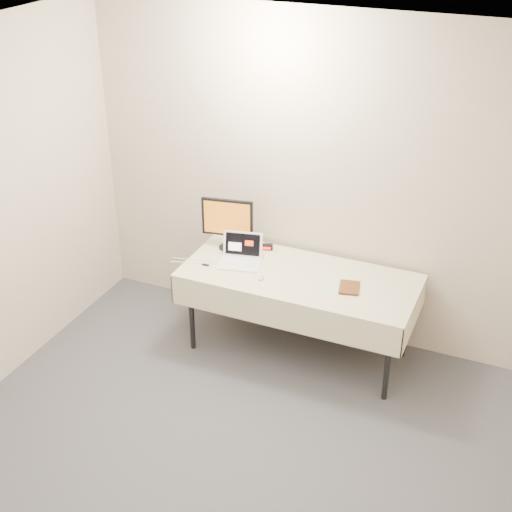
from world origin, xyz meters
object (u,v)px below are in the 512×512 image
at_px(laptop, 241,256).
at_px(book, 340,276).
at_px(table, 299,282).
at_px(monitor, 227,220).

relative_size(laptop, book, 1.86).
bearing_deg(book, laptop, 162.78).
bearing_deg(book, table, 158.05).
bearing_deg(monitor, laptop, -50.99).
relative_size(table, book, 9.25).
distance_m(laptop, book, 0.86).
xyz_separation_m(table, book, (0.35, -0.06, 0.16)).
relative_size(monitor, book, 2.22).
bearing_deg(laptop, monitor, 126.79).
xyz_separation_m(table, laptop, (-0.51, 0.01, 0.12)).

